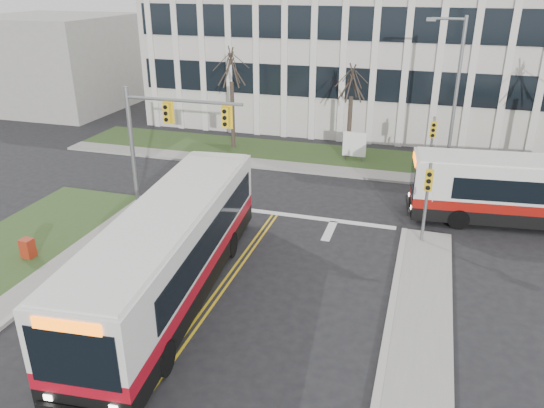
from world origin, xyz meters
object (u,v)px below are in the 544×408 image
at_px(streetlight, 453,90).
at_px(newspaper_box_red, 28,249).
at_px(bus_main, 171,253).
at_px(directory_sign, 354,145).
at_px(bus_cross, 541,194).

bearing_deg(streetlight, newspaper_box_red, -136.99).
xyz_separation_m(streetlight, bus_main, (-9.59, -16.24, -3.44)).
bearing_deg(directory_sign, bus_main, -103.04).
height_order(bus_main, bus_cross, bus_main).
relative_size(streetlight, newspaper_box_red, 9.68).
distance_m(directory_sign, newspaper_box_red, 20.28).
relative_size(directory_sign, newspaper_box_red, 2.11).
xyz_separation_m(directory_sign, bus_main, (-4.06, -17.54, 0.59)).
height_order(bus_cross, newspaper_box_red, bus_cross).
relative_size(directory_sign, bus_cross, 0.17).
relative_size(streetlight, bus_cross, 0.77).
height_order(bus_main, newspaper_box_red, bus_main).
xyz_separation_m(bus_cross, newspaper_box_red, (-21.12, -10.03, -1.12)).
relative_size(bus_main, newspaper_box_red, 13.88).
height_order(streetlight, directory_sign, streetlight).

